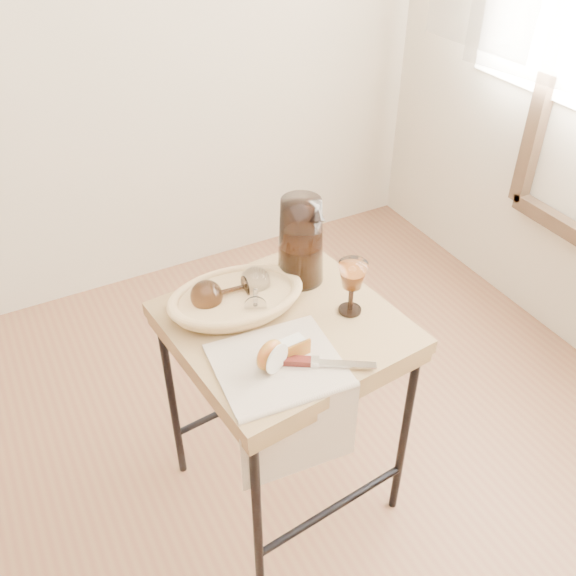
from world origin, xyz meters
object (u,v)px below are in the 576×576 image
goblet_lying_a (223,292)px  side_table (285,413)px  pitcher (301,241)px  tea_towel (278,364)px  bread_basket (236,300)px  wine_goblet (352,288)px  table_knife (319,362)px  goblet_lying_b (255,291)px  apple_half (270,355)px

goblet_lying_a → side_table: bearing=138.4°
side_table → pitcher: pitcher is taller
tea_towel → bread_basket: bearing=94.3°
wine_goblet → pitcher: bearing=103.2°
table_knife → bread_basket: bearing=137.1°
tea_towel → table_knife: (0.08, -0.05, 0.01)m
side_table → goblet_lying_b: bearing=113.7°
side_table → goblet_lying_a: bearing=133.4°
goblet_lying_b → table_knife: bearing=-147.6°
side_table → tea_towel: 0.39m
bread_basket → goblet_lying_b: size_ratio=2.49×
pitcher → apple_half: 0.38m
bread_basket → wine_goblet: (0.26, -0.15, 0.05)m
side_table → pitcher: size_ratio=2.42×
tea_towel → apple_half: size_ratio=3.57×
goblet_lying_b → table_knife: (0.03, -0.27, -0.04)m
side_table → apple_half: (-0.11, -0.14, 0.39)m
side_table → pitcher: (0.13, 0.14, 0.47)m
tea_towel → bread_basket: 0.24m
pitcher → goblet_lying_b: bearing=-136.8°
goblet_lying_a → wine_goblet: size_ratio=0.89×
goblet_lying_b → table_knife: goblet_lying_b is taller
goblet_lying_b → pitcher: 0.19m
bread_basket → pitcher: 0.24m
tea_towel → pitcher: bearing=57.5°
pitcher → wine_goblet: bearing=-52.9°
table_knife → tea_towel: bearing=-178.6°
bread_basket → apple_half: size_ratio=3.93×
tea_towel → goblet_lying_b: bearing=82.3°
apple_half → goblet_lying_a: bearing=67.0°
tea_towel → apple_half: 0.05m
wine_goblet → apple_half: (-0.28, -0.09, -0.03)m
side_table → table_knife: bearing=-91.6°
apple_half → table_knife: (0.10, -0.05, -0.03)m
wine_goblet → table_knife: size_ratio=0.63×
tea_towel → goblet_lying_a: size_ratio=2.12×
goblet_lying_b → tea_towel: bearing=-167.2°
wine_goblet → tea_towel: bearing=-160.5°
side_table → goblet_lying_a: 0.44m
side_table → goblet_lying_b: goblet_lying_b is taller
goblet_lying_b → wine_goblet: bearing=-96.8°
tea_towel → wine_goblet: size_ratio=1.90×
pitcher → apple_half: size_ratio=3.53×
bread_basket → goblet_lying_b: 0.06m
goblet_lying_b → wine_goblet: 0.25m
tea_towel → wine_goblet: 0.28m
tea_towel → goblet_lying_a: goblet_lying_a is taller
tea_towel → goblet_lying_a: bearing=100.7°
side_table → goblet_lying_a: goblet_lying_a is taller
side_table → apple_half: 0.43m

